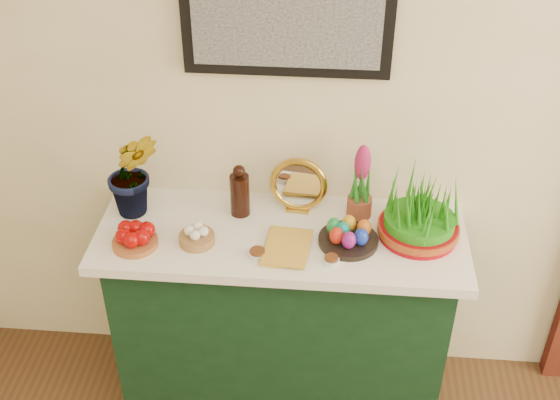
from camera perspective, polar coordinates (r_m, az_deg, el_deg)
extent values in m
cube|color=#FBEABD|center=(2.62, 9.19, 8.31)|extent=(4.00, 0.04, 2.70)
cube|color=black|center=(2.46, 0.57, 15.84)|extent=(0.74, 0.03, 0.54)
cube|color=#A5A5A5|center=(2.45, 0.54, 15.69)|extent=(0.66, 0.01, 0.46)
cube|color=#12321B|center=(2.97, 0.08, -9.64)|extent=(1.30, 0.45, 0.85)
cube|color=white|center=(2.67, 0.09, -2.88)|extent=(1.40, 0.55, 0.04)
imported|color=#247921|center=(2.68, -12.01, 3.24)|extent=(0.27, 0.24, 0.49)
cylinder|color=#A05629|center=(2.64, -11.68, -3.42)|extent=(0.19, 0.19, 0.02)
cylinder|color=#A17B41|center=(2.61, -6.76, -3.15)|extent=(0.13, 0.13, 0.04)
cylinder|color=black|center=(2.71, -3.28, 0.41)|extent=(0.08, 0.08, 0.17)
sphere|color=black|center=(2.64, -3.36, 2.37)|extent=(0.05, 0.05, 0.05)
cube|color=#B88F32|center=(2.76, 1.47, -0.73)|extent=(0.09, 0.05, 0.01)
torus|color=#B88F32|center=(2.71, 1.52, 1.28)|extent=(0.23, 0.07, 0.23)
cylinder|color=silver|center=(2.71, 1.51, 1.22)|extent=(0.17, 0.04, 0.17)
imported|color=gold|center=(2.57, -1.26, -3.62)|extent=(0.17, 0.23, 0.03)
cylinder|color=silver|center=(2.54, -1.84, -4.42)|extent=(0.07, 0.07, 0.02)
cylinder|color=#592D14|center=(2.53, -1.85, -4.18)|extent=(0.05, 0.05, 0.01)
cylinder|color=silver|center=(2.52, 4.18, -4.93)|extent=(0.06, 0.06, 0.02)
cylinder|color=#592D14|center=(2.51, 4.19, -4.70)|extent=(0.05, 0.05, 0.01)
cylinder|color=black|center=(2.61, 5.56, -3.29)|extent=(0.24, 0.24, 0.02)
ellipsoid|color=red|center=(2.55, 4.62, -2.91)|extent=(0.05, 0.05, 0.07)
ellipsoid|color=#1731A5|center=(2.56, 6.61, -3.00)|extent=(0.05, 0.05, 0.07)
ellipsoid|color=orange|center=(2.62, 5.63, -1.90)|extent=(0.05, 0.05, 0.07)
ellipsoid|color=#198A39|center=(2.60, 4.40, -2.14)|extent=(0.05, 0.05, 0.07)
ellipsoid|color=#C95D17|center=(2.60, 6.85, -2.26)|extent=(0.05, 0.05, 0.07)
ellipsoid|color=#811772|center=(2.54, 5.61, -3.27)|extent=(0.05, 0.05, 0.07)
ellipsoid|color=#0B897B|center=(2.58, 5.13, -2.47)|extent=(0.05, 0.05, 0.07)
cylinder|color=brown|center=(2.74, 6.46, -0.53)|extent=(0.10, 0.10, 0.08)
ellipsoid|color=#BB2552|center=(2.62, 6.74, 3.04)|extent=(0.06, 0.06, 0.15)
cylinder|color=#97050D|center=(2.67, 11.14, -2.42)|extent=(0.29, 0.29, 0.05)
cylinder|color=maroon|center=(2.66, 11.17, -2.24)|extent=(0.30, 0.30, 0.03)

